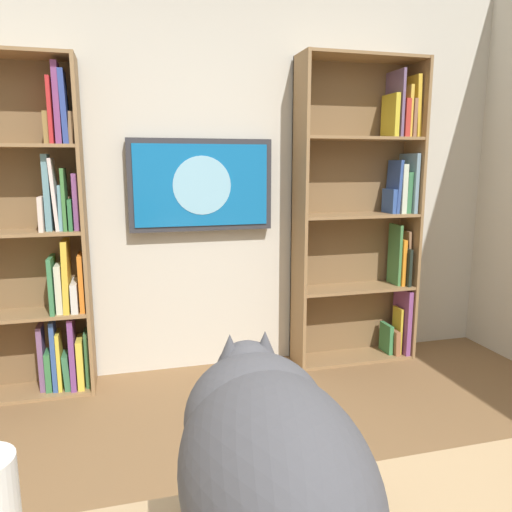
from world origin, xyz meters
TOP-DOWN VIEW (x-y plane):
  - wall_back at (0.00, -2.23)m, footprint 4.52×0.06m
  - bookshelf_left at (-1.19, -2.07)m, footprint 0.88×0.28m
  - bookshelf_right at (1.00, -2.06)m, footprint 0.76×0.28m
  - wall_mounted_tv at (-0.01, -2.15)m, footprint 0.94×0.07m
  - cat at (0.27, 0.36)m, footprint 0.32×0.66m

SIDE VIEW (x-z plane):
  - cat at x=0.27m, z-range 0.74..1.10m
  - bookshelf_right at x=1.00m, z-range -0.07..1.96m
  - bookshelf_left at x=-1.19m, z-range 0.02..2.14m
  - wall_mounted_tv at x=-0.01m, z-range 0.98..1.58m
  - wall_back at x=0.00m, z-range 0.00..2.70m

